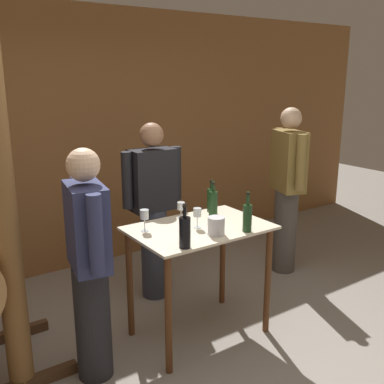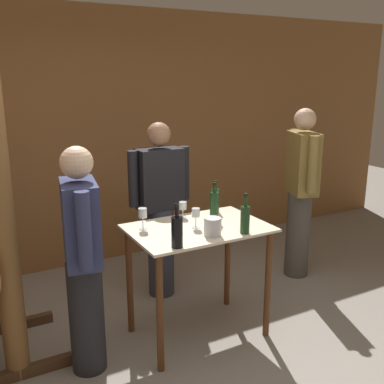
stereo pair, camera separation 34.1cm
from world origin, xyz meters
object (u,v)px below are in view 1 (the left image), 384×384
object	(u,v)px
wine_glass_near_left	(144,215)
ice_bucket	(216,226)
wine_bottle_right	(211,199)
person_visitor_with_scarf	(89,263)
wine_glass_near_right	(181,207)
person_visitor_bearded	(153,208)
wine_glass_near_center	(197,213)
person_host	(287,187)
wine_bottle_far_left	(185,231)
wine_bottle_left	(213,205)
wooden_post	(1,191)
wine_bottle_center	(247,217)

from	to	relation	value
wine_glass_near_left	ice_bucket	distance (m)	0.53
wine_bottle_right	person_visitor_with_scarf	bearing A→B (deg)	-166.90
ice_bucket	wine_glass_near_right	bearing A→B (deg)	89.46
person_visitor_bearded	person_visitor_with_scarf	bearing A→B (deg)	-139.83
wine_glass_near_right	ice_bucket	bearing A→B (deg)	-90.54
wine_glass_near_right	person_visitor_bearded	size ratio (longest dim) A/B	0.08
wine_glass_near_center	person_host	distance (m)	1.55
person_visitor_with_scarf	wine_bottle_right	bearing A→B (deg)	13.10
wine_bottle_right	wine_glass_near_center	bearing A→B (deg)	-140.86
wine_bottle_far_left	wine_glass_near_center	distance (m)	0.41
wine_glass_near_left	wine_glass_near_right	distance (m)	0.41
wine_bottle_left	wine_glass_near_center	bearing A→B (deg)	-157.75
wine_glass_near_right	person_visitor_bearded	xyz separation A→B (m)	(0.03, 0.50, -0.14)
wine_glass_near_center	person_visitor_with_scarf	size ratio (longest dim) A/B	0.10
wooden_post	wine_bottle_far_left	xyz separation A→B (m)	(1.02, -0.43, -0.33)
wooden_post	person_visitor_bearded	world-z (taller)	wooden_post
wine_bottle_far_left	person_host	size ratio (longest dim) A/B	0.18
wine_bottle_right	person_visitor_with_scarf	xyz separation A→B (m)	(-1.20, -0.28, -0.17)
wine_bottle_right	person_host	size ratio (longest dim) A/B	0.16
wooden_post	wine_bottle_left	bearing A→B (deg)	-2.50
wine_glass_near_center	person_host	world-z (taller)	person_host
wine_bottle_right	person_host	bearing A→B (deg)	10.59
wooden_post	wine_bottle_right	world-z (taller)	wooden_post
wine_bottle_far_left	wine_bottle_right	size ratio (longest dim) A/B	1.11
wine_bottle_left	person_host	bearing A→B (deg)	17.59
wine_bottle_left	wine_glass_near_right	bearing A→B (deg)	135.41
person_visitor_with_scarf	person_visitor_bearded	size ratio (longest dim) A/B	0.98
wine_bottle_right	wine_glass_near_left	distance (m)	0.71
person_visitor_bearded	wooden_post	bearing A→B (deg)	-155.81
wine_glass_near_left	person_host	size ratio (longest dim) A/B	0.10
wine_bottle_far_left	person_visitor_with_scarf	size ratio (longest dim) A/B	0.19
wooden_post	wine_glass_near_left	xyz separation A→B (m)	(0.96, 0.00, -0.33)
wine_glass_near_center	person_visitor_with_scarf	bearing A→B (deg)	-179.61
wine_bottle_center	ice_bucket	world-z (taller)	wine_bottle_center
wine_bottle_center	wine_glass_near_right	distance (m)	0.59
person_visitor_with_scarf	person_visitor_bearded	world-z (taller)	person_visitor_bearded
wine_bottle_far_left	ice_bucket	distance (m)	0.34
wine_glass_near_right	person_host	world-z (taller)	person_host
wine_bottle_far_left	person_visitor_bearded	size ratio (longest dim) A/B	0.19
wine_bottle_center	wine_bottle_far_left	bearing A→B (deg)	-179.30
wooden_post	person_visitor_with_scarf	xyz separation A→B (m)	(0.45, -0.16, -0.51)
wine_bottle_far_left	wine_bottle_left	world-z (taller)	wine_bottle_left
wine_glass_near_right	ice_bucket	xyz separation A→B (m)	(-0.00, -0.47, -0.03)
wine_glass_near_center	wine_bottle_right	bearing A→B (deg)	39.14
wine_glass_near_right	person_host	size ratio (longest dim) A/B	0.08
person_host	person_visitor_with_scarf	bearing A→B (deg)	-168.11
wine_glass_near_right	wooden_post	bearing A→B (deg)	-175.14
wine_bottle_right	ice_bucket	xyz separation A→B (m)	(-0.31, -0.47, -0.04)
wooden_post	wine_bottle_center	distance (m)	1.66
wine_glass_near_center	person_host	xyz separation A→B (m)	(1.46, 0.48, -0.11)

